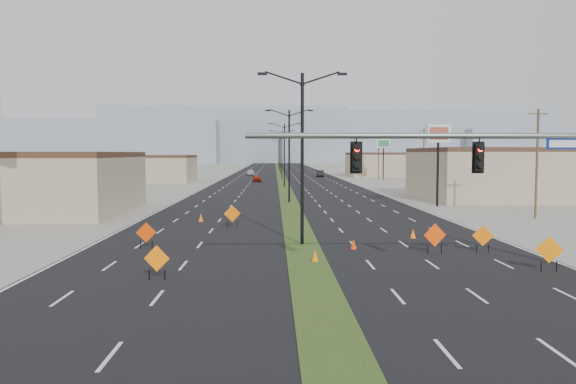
{
  "coord_description": "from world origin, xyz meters",
  "views": [
    {
      "loc": [
        -1.64,
        -20.64,
        5.41
      ],
      "look_at": [
        -0.85,
        10.95,
        3.2
      ],
      "focal_mm": 35.0,
      "sensor_mm": 36.0,
      "label": 1
    }
  ],
  "objects_px": {
    "construction_sign_2": "(232,215)",
    "construction_sign_1": "(157,260)",
    "streetlight_5": "(279,153)",
    "cone_1": "(354,244)",
    "construction_sign_5": "(549,251)",
    "streetlight_3": "(282,153)",
    "construction_sign_4": "(483,237)",
    "pole_sign_east_near": "(438,140)",
    "signal_mast": "(524,168)",
    "streetlight_4": "(280,153)",
    "cone_3": "(201,218)",
    "streetlight_0": "(302,153)",
    "car_mid": "(320,174)",
    "cone_2": "(413,234)",
    "construction_sign_3": "(435,236)",
    "streetlight_2": "(284,153)",
    "car_far": "(250,173)",
    "streetlight_6": "(279,153)",
    "cone_0": "(315,256)",
    "pole_sign_east_far": "(383,147)",
    "construction_sign_0": "(146,234)",
    "streetlight_1": "(289,153)",
    "car_left": "(257,178)"
  },
  "relations": [
    {
      "from": "construction_sign_1",
      "to": "streetlight_6",
      "type": "bearing_deg",
      "value": 97.28
    },
    {
      "from": "streetlight_5",
      "to": "cone_0",
      "type": "relative_size",
      "value": 16.05
    },
    {
      "from": "streetlight_2",
      "to": "car_far",
      "type": "bearing_deg",
      "value": 98.95
    },
    {
      "from": "construction_sign_3",
      "to": "construction_sign_4",
      "type": "height_order",
      "value": "construction_sign_3"
    },
    {
      "from": "construction_sign_2",
      "to": "construction_sign_1",
      "type": "bearing_deg",
      "value": -114.34
    },
    {
      "from": "construction_sign_1",
      "to": "pole_sign_east_near",
      "type": "height_order",
      "value": "pole_sign_east_near"
    },
    {
      "from": "streetlight_6",
      "to": "construction_sign_3",
      "type": "bearing_deg",
      "value": -87.68
    },
    {
      "from": "streetlight_5",
      "to": "construction_sign_1",
      "type": "height_order",
      "value": "streetlight_5"
    },
    {
      "from": "construction_sign_1",
      "to": "construction_sign_2",
      "type": "distance_m",
      "value": 16.93
    },
    {
      "from": "construction_sign_4",
      "to": "cone_3",
      "type": "distance_m",
      "value": 22.19
    },
    {
      "from": "streetlight_0",
      "to": "car_mid",
      "type": "distance_m",
      "value": 94.25
    },
    {
      "from": "streetlight_2",
      "to": "construction_sign_4",
      "type": "relative_size",
      "value": 6.7
    },
    {
      "from": "streetlight_3",
      "to": "pole_sign_east_near",
      "type": "xyz_separation_m",
      "value": [
        14.88,
        -60.48,
        1.24
      ]
    },
    {
      "from": "streetlight_2",
      "to": "streetlight_3",
      "type": "distance_m",
      "value": 28.0
    },
    {
      "from": "signal_mast",
      "to": "streetlight_5",
      "type": "relative_size",
      "value": 1.63
    },
    {
      "from": "construction_sign_3",
      "to": "cone_0",
      "type": "relative_size",
      "value": 2.65
    },
    {
      "from": "construction_sign_1",
      "to": "car_mid",
      "type": "bearing_deg",
      "value": 90.89
    },
    {
      "from": "streetlight_5",
      "to": "cone_1",
      "type": "relative_size",
      "value": 17.21
    },
    {
      "from": "cone_1",
      "to": "pole_sign_east_near",
      "type": "xyz_separation_m",
      "value": [
        12.07,
        25.11,
        6.37
      ]
    },
    {
      "from": "streetlight_0",
      "to": "streetlight_5",
      "type": "distance_m",
      "value": 140.0
    },
    {
      "from": "car_mid",
      "to": "cone_1",
      "type": "bearing_deg",
      "value": -91.02
    },
    {
      "from": "streetlight_4",
      "to": "construction_sign_5",
      "type": "bearing_deg",
      "value": -84.82
    },
    {
      "from": "streetlight_0",
      "to": "construction_sign_5",
      "type": "distance_m",
      "value": 14.07
    },
    {
      "from": "cone_2",
      "to": "streetlight_5",
      "type": "bearing_deg",
      "value": 92.98
    },
    {
      "from": "cone_1",
      "to": "cone_2",
      "type": "bearing_deg",
      "value": 42.39
    },
    {
      "from": "streetlight_5",
      "to": "cone_0",
      "type": "bearing_deg",
      "value": -89.85
    },
    {
      "from": "streetlight_3",
      "to": "construction_sign_2",
      "type": "distance_m",
      "value": 76.45
    },
    {
      "from": "construction_sign_2",
      "to": "cone_2",
      "type": "height_order",
      "value": "construction_sign_2"
    },
    {
      "from": "streetlight_1",
      "to": "car_left",
      "type": "relative_size",
      "value": 2.58
    },
    {
      "from": "streetlight_0",
      "to": "cone_1",
      "type": "bearing_deg",
      "value": -29.53
    },
    {
      "from": "construction_sign_5",
      "to": "car_mid",
      "type": "bearing_deg",
      "value": 111.18
    },
    {
      "from": "cone_1",
      "to": "cone_3",
      "type": "xyz_separation_m",
      "value": [
        -10.22,
        12.93,
        0.03
      ]
    },
    {
      "from": "car_far",
      "to": "pole_sign_east_far",
      "type": "relative_size",
      "value": 0.55
    },
    {
      "from": "construction_sign_5",
      "to": "cone_1",
      "type": "relative_size",
      "value": 2.78
    },
    {
      "from": "car_far",
      "to": "construction_sign_2",
      "type": "distance_m",
      "value": 94.99
    },
    {
      "from": "construction_sign_0",
      "to": "streetlight_4",
      "type": "bearing_deg",
      "value": 79.84
    },
    {
      "from": "streetlight_1",
      "to": "construction_sign_3",
      "type": "xyz_separation_m",
      "value": [
        6.94,
        -31.2,
        -4.45
      ]
    },
    {
      "from": "streetlight_3",
      "to": "construction_sign_4",
      "type": "xyz_separation_m",
      "value": [
        9.66,
        -86.84,
        -4.54
      ]
    },
    {
      "from": "streetlight_5",
      "to": "pole_sign_east_near",
      "type": "height_order",
      "value": "streetlight_5"
    },
    {
      "from": "streetlight_2",
      "to": "cone_1",
      "type": "xyz_separation_m",
      "value": [
        2.82,
        -57.59,
        -5.13
      ]
    },
    {
      "from": "streetlight_1",
      "to": "car_mid",
      "type": "distance_m",
      "value": 66.47
    },
    {
      "from": "signal_mast",
      "to": "streetlight_3",
      "type": "relative_size",
      "value": 1.63
    },
    {
      "from": "car_far",
      "to": "pole_sign_east_far",
      "type": "bearing_deg",
      "value": -45.73
    },
    {
      "from": "car_far",
      "to": "streetlight_1",
      "type": "bearing_deg",
      "value": -90.66
    },
    {
      "from": "cone_2",
      "to": "construction_sign_1",
      "type": "bearing_deg",
      "value": -140.48
    },
    {
      "from": "streetlight_4",
      "to": "streetlight_5",
      "type": "relative_size",
      "value": 1.0
    },
    {
      "from": "construction_sign_2",
      "to": "streetlight_6",
      "type": "bearing_deg",
      "value": 70.61
    },
    {
      "from": "streetlight_4",
      "to": "pole_sign_east_far",
      "type": "xyz_separation_m",
      "value": [
        20.39,
        -32.06,
        1.18
      ]
    },
    {
      "from": "pole_sign_east_far",
      "to": "car_far",
      "type": "bearing_deg",
      "value": 153.18
    },
    {
      "from": "car_far",
      "to": "construction_sign_3",
      "type": "relative_size",
      "value": 2.74
    }
  ]
}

